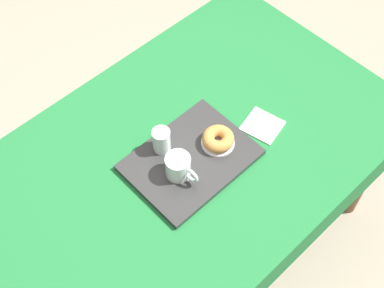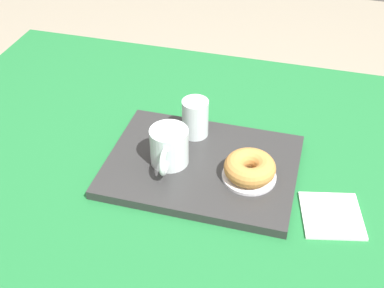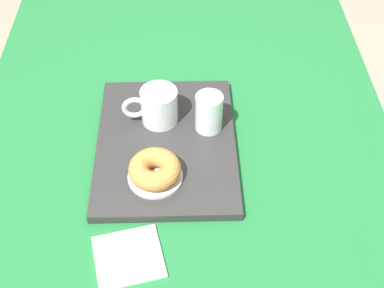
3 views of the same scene
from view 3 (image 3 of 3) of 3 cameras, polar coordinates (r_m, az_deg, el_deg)
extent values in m
cube|color=#1E6B33|center=(1.24, -0.89, -1.96)|extent=(1.54, 1.00, 0.04)
cube|color=#1E6B33|center=(1.89, -1.19, 13.70)|extent=(0.01, 1.00, 0.14)
cylinder|color=brown|center=(2.04, -12.66, 4.81)|extent=(0.06, 0.06, 0.73)
cylinder|color=brown|center=(2.04, 10.60, 5.22)|extent=(0.06, 0.06, 0.73)
cube|color=#2D2D2D|center=(1.24, -2.70, 0.00)|extent=(0.43, 0.32, 0.02)
cylinder|color=silver|center=(1.26, -3.44, 4.05)|extent=(0.09, 0.09, 0.09)
cylinder|color=#84380F|center=(1.26, -3.42, 3.78)|extent=(0.07, 0.07, 0.06)
torus|color=silver|center=(1.26, -6.07, 3.86)|extent=(0.02, 0.06, 0.06)
cylinder|color=silver|center=(1.23, 1.86, 3.38)|extent=(0.06, 0.06, 0.09)
cylinder|color=silver|center=(1.24, 1.85, 2.88)|extent=(0.05, 0.05, 0.06)
cylinder|color=silver|center=(1.16, -3.86, -3.51)|extent=(0.12, 0.12, 0.01)
torus|color=#BC7F3D|center=(1.14, -3.92, -2.68)|extent=(0.11, 0.11, 0.04)
cube|color=white|center=(1.07, -6.70, -11.80)|extent=(0.15, 0.15, 0.01)
camera|label=1|loc=(1.87, -55.02, 58.06)|focal=50.58mm
camera|label=2|loc=(1.12, -60.32, 19.07)|focal=48.40mm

